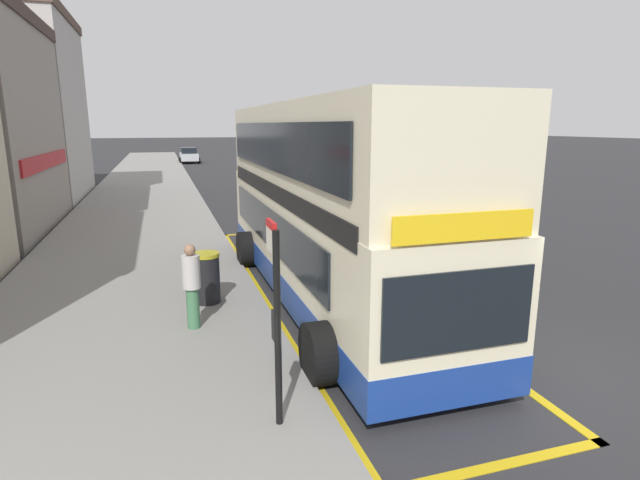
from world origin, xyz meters
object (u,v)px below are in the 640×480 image
(parked_car_silver_far, at_px, (189,155))
(parked_car_white_behind, at_px, (324,180))
(pedestrian_waiting_near_sign, at_px, (192,283))
(litter_bin, at_px, (207,278))
(bus_stop_sign, at_px, (276,308))
(double_decker_bus, at_px, (326,209))

(parked_car_silver_far, xyz_separation_m, parked_car_white_behind, (6.18, -27.44, 0.00))
(parked_car_white_behind, relative_size, pedestrian_waiting_near_sign, 2.55)
(pedestrian_waiting_near_sign, height_order, litter_bin, pedestrian_waiting_near_sign)
(parked_car_silver_far, distance_m, pedestrian_waiting_near_sign, 46.44)
(parked_car_white_behind, xyz_separation_m, litter_bin, (-8.30, -17.54, -0.10))
(bus_stop_sign, bearing_deg, litter_bin, 95.45)
(parked_car_white_behind, bearing_deg, pedestrian_waiting_near_sign, 66.60)
(pedestrian_waiting_near_sign, relative_size, litter_bin, 1.48)
(bus_stop_sign, bearing_deg, double_decker_bus, 65.45)
(bus_stop_sign, relative_size, litter_bin, 2.38)
(parked_car_silver_far, height_order, parked_car_white_behind, same)
(parked_car_silver_far, distance_m, parked_car_white_behind, 28.13)
(double_decker_bus, height_order, parked_car_white_behind, double_decker_bus)
(double_decker_bus, bearing_deg, parked_car_silver_far, 90.82)
(parked_car_white_behind, distance_m, litter_bin, 19.41)
(bus_stop_sign, height_order, parked_car_white_behind, bus_stop_sign)
(parked_car_silver_far, distance_m, litter_bin, 45.04)
(pedestrian_waiting_near_sign, distance_m, litter_bin, 1.48)
(parked_car_silver_far, bearing_deg, litter_bin, -91.26)
(double_decker_bus, height_order, bus_stop_sign, double_decker_bus)
(bus_stop_sign, bearing_deg, parked_car_white_behind, 70.80)
(double_decker_bus, distance_m, bus_stop_sign, 5.52)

